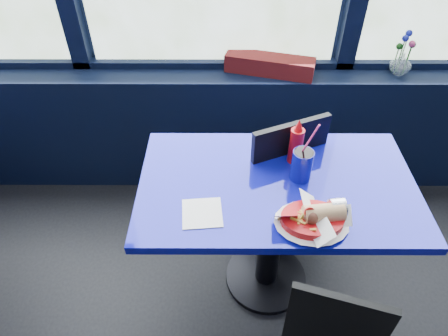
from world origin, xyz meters
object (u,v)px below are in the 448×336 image
ketchup_bottle (296,143)px  soda_cup (302,164)px  planter_box (270,65)px  near_table (274,210)px  food_basket (314,219)px  chair_near_back (291,172)px  flower_vase (402,61)px

ketchup_bottle → soda_cup: soda_cup is taller
planter_box → ketchup_bottle: bearing=-70.0°
near_table → food_basket: size_ratio=3.91×
chair_near_back → flower_vase: flower_vase is taller
ketchup_bottle → near_table: bearing=-121.2°
planter_box → food_basket: bearing=-70.3°
soda_cup → planter_box: bearing=94.9°
chair_near_back → planter_box: bearing=-104.2°
chair_near_back → ketchup_bottle: (-0.03, -0.17, 0.33)m
near_table → soda_cup: 0.28m
flower_vase → ketchup_bottle: bearing=-133.9°
planter_box → ketchup_bottle: size_ratio=2.23×
chair_near_back → food_basket: chair_near_back is taller
near_table → food_basket: bearing=-64.3°
chair_near_back → soda_cup: bearing=62.1°
planter_box → ketchup_bottle: (0.06, -0.73, -0.00)m
food_basket → soda_cup: (-0.01, 0.27, 0.04)m
chair_near_back → food_basket: (-0.01, -0.55, 0.26)m
chair_near_back → planter_box: 0.65m
food_basket → ketchup_bottle: 0.39m
food_basket → soda_cup: size_ratio=1.00×
near_table → planter_box: planter_box is taller
chair_near_back → flower_vase: size_ratio=3.61×
near_table → planter_box: 0.92m
flower_vase → food_basket: flower_vase is taller
chair_near_back → ketchup_bottle: size_ratio=3.98×
near_table → flower_vase: bearing=47.9°
near_table → flower_vase: flower_vase is taller
ketchup_bottle → food_basket: bearing=-86.2°
planter_box → food_basket: planter_box is taller
near_table → food_basket: food_basket is taller
planter_box → soda_cup: size_ratio=1.68×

